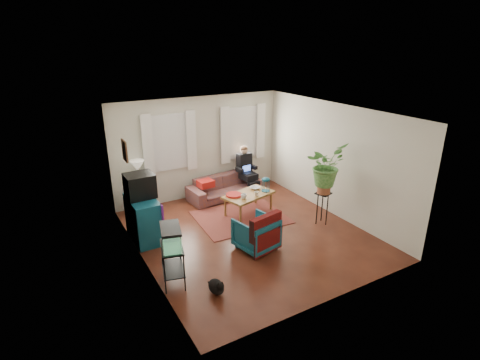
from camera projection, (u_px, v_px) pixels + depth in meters
floor at (249, 234)px, 8.00m from camera, size 4.50×5.00×0.01m
ceiling at (250, 112)px, 7.08m from camera, size 4.50×5.00×0.01m
wall_back at (199, 148)px, 9.57m from camera, size 4.50×0.01×2.60m
wall_front at (338, 227)px, 5.51m from camera, size 4.50×0.01×2.60m
wall_left at (139, 199)px, 6.49m from camera, size 0.01×5.00×2.60m
wall_right at (334, 160)px, 8.59m from camera, size 0.01×5.00×2.60m
window_left at (169, 142)px, 9.10m from camera, size 1.08×0.04×1.38m
window_right at (242, 133)px, 10.05m from camera, size 1.08×0.04×1.38m
curtains_left at (170, 143)px, 9.03m from camera, size 1.36×0.06×1.50m
curtains_right at (243, 133)px, 9.99m from camera, size 1.36×0.06×1.50m
picture_frame at (125, 151)px, 6.97m from camera, size 0.04×0.32×0.40m
area_rug at (241, 217)px, 8.73m from camera, size 2.10×1.73×0.01m
sofa at (224, 184)px, 9.75m from camera, size 1.99×0.92×0.76m
seated_person at (246, 171)px, 10.05m from camera, size 0.53×0.63×1.15m
side_table at (141, 197)px, 9.04m from camera, size 0.51×0.51×0.66m
table_lamp at (138, 173)px, 8.82m from camera, size 0.38×0.38×0.60m
dresser at (143, 219)px, 7.65m from camera, size 0.52×1.02×0.91m
crt_tv at (140, 186)px, 7.50m from camera, size 0.56×0.51×0.48m
aquarium_stand at (173, 265)px, 6.27m from camera, size 0.50×0.69×0.70m
aquarium at (171, 237)px, 6.08m from camera, size 0.45×0.63×0.37m
black_cat at (216, 285)px, 6.07m from camera, size 0.23×0.35×0.30m
armchair at (256, 232)px, 7.32m from camera, size 0.83×0.79×0.73m
serape_throw at (266, 230)px, 7.07m from camera, size 0.75×0.31×0.60m
coffee_table at (249, 203)px, 8.88m from camera, size 1.32×0.94×0.50m
cup_a at (244, 196)px, 8.52m from camera, size 0.16×0.16×0.11m
cup_b at (256, 193)px, 8.68m from camera, size 0.13×0.13×0.10m
bowl at (255, 188)px, 9.07m from camera, size 0.29×0.29×0.06m
snack_tray at (234, 195)px, 8.68m from camera, size 0.45×0.45×0.04m
birdcage at (266, 184)px, 8.89m from camera, size 0.24×0.24×0.35m
plant_stand at (322, 208)px, 8.34m from camera, size 0.39×0.39×0.74m
potted_plant at (325, 171)px, 8.03m from camera, size 1.03×0.95×0.93m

